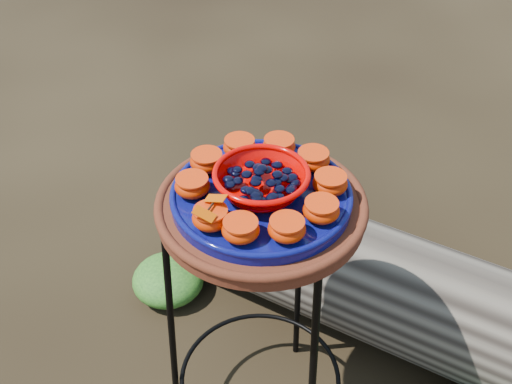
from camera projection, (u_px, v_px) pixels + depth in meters
The scene contains 19 objects.
plant_stand at pixel (260, 327), 1.50m from camera, with size 0.44×0.44×0.70m, color black, non-canonical shape.
terracotta_saucer at pixel (261, 208), 1.26m from camera, with size 0.41×0.41×0.03m, color #3F1F0E.
cobalt_plate at pixel (261, 197), 1.25m from camera, with size 0.35×0.35×0.02m, color #03003B.
red_bowl at pixel (261, 182), 1.22m from camera, with size 0.18×0.18×0.05m, color #CE0200, non-canonical shape.
glass_gems at pixel (261, 167), 1.20m from camera, with size 0.14×0.14×0.02m, color black, non-canonical shape.
orange_half_0 at pixel (211, 218), 1.15m from camera, with size 0.07×0.07×0.04m, color #A82F00.
orange_half_1 at pixel (241, 230), 1.13m from camera, with size 0.07×0.07×0.04m, color #A82F00.
orange_half_2 at pixel (287, 229), 1.13m from camera, with size 0.07×0.07×0.04m, color #A82F00.
orange_half_3 at pixel (321, 210), 1.17m from camera, with size 0.07×0.07×0.04m, color #A82F00.
orange_half_4 at pixel (330, 184), 1.23m from camera, with size 0.07×0.07×0.04m, color #A82F00.
orange_half_5 at pixel (313, 160), 1.29m from camera, with size 0.07×0.07×0.04m, color #A82F00.
orange_half_6 at pixel (279, 146), 1.32m from camera, with size 0.07×0.07×0.04m, color #A82F00.
orange_half_7 at pixel (240, 147), 1.32m from camera, with size 0.07×0.07×0.04m, color #A82F00.
orange_half_8 at pixel (207, 161), 1.28m from camera, with size 0.07×0.07×0.04m, color #A82F00.
orange_half_9 at pixel (192, 186), 1.22m from camera, with size 0.07×0.07×0.04m, color #A82F00.
butterfly at pixel (210, 207), 1.14m from camera, with size 0.08×0.05×0.01m, color #C94500, non-canonical shape.
driftwood_log at pixel (477, 323), 1.73m from camera, with size 1.79×0.47×0.34m, color black, non-canonical shape.
foliage_left at pixel (168, 278), 2.01m from camera, with size 0.23×0.23×0.11m, color #1B4218.
foliage_back at pixel (318, 226), 2.15m from camera, with size 0.36×0.36×0.18m, color #1B4218.
Camera 1 is at (0.45, -0.84, 1.54)m, focal length 45.00 mm.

